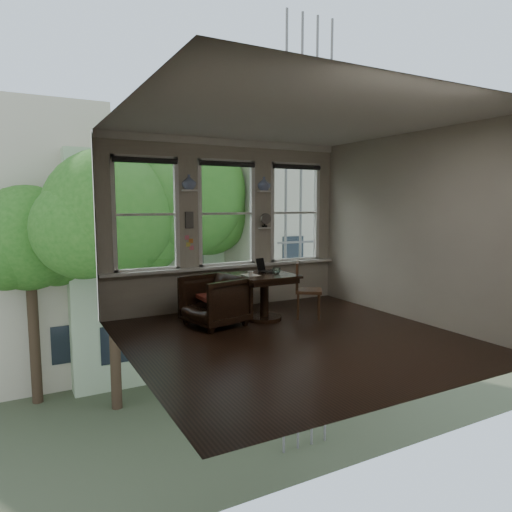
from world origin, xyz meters
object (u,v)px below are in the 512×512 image
table (264,297)px  armchair_left (215,301)px  laptop (271,272)px  mug (251,274)px  side_chair_right (309,290)px

table → armchair_left: bearing=176.5°
laptop → mug: (-0.47, -0.19, 0.03)m
armchair_left → table: bearing=73.3°
laptop → armchair_left: bearing=-166.6°
armchair_left → laptop: (1.01, 0.02, 0.37)m
laptop → side_chair_right: bearing=-14.7°
side_chair_right → mug: size_ratio=9.94×
mug → side_chair_right: bearing=-5.5°
laptop → mug: mug is taller
table → armchair_left: size_ratio=1.05×
table → mug: size_ratio=9.72×
laptop → mug: 0.51m
mug → armchair_left: bearing=162.2°
side_chair_right → laptop: 0.70m
armchair_left → side_chair_right: side_chair_right is taller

